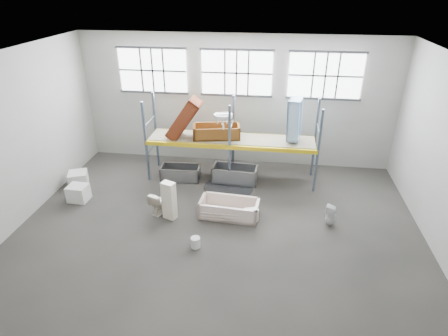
% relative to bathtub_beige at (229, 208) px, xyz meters
% --- Properties ---
extents(floor, '(12.00, 10.00, 0.10)m').
position_rel_bathtub_beige_xyz_m(floor, '(-0.24, -0.95, -0.32)').
color(floor, '#4C4541').
rests_on(floor, ground).
extents(ceiling, '(12.00, 10.00, 0.10)m').
position_rel_bathtub_beige_xyz_m(ceiling, '(-0.24, -0.95, 4.78)').
color(ceiling, silver).
rests_on(ceiling, ground).
extents(wall_back, '(12.00, 0.10, 5.00)m').
position_rel_bathtub_beige_xyz_m(wall_back, '(-0.24, 4.10, 2.23)').
color(wall_back, '#A09D95').
rests_on(wall_back, ground).
extents(wall_front, '(12.00, 0.10, 5.00)m').
position_rel_bathtub_beige_xyz_m(wall_front, '(-0.24, -6.00, 2.23)').
color(wall_front, '#AFABA2').
rests_on(wall_front, ground).
extents(wall_left, '(0.10, 10.00, 5.00)m').
position_rel_bathtub_beige_xyz_m(wall_left, '(-6.29, -0.95, 2.23)').
color(wall_left, '#ABA8A0').
rests_on(wall_left, ground).
extents(window_left, '(2.60, 0.04, 1.60)m').
position_rel_bathtub_beige_xyz_m(window_left, '(-3.44, 3.99, 3.33)').
color(window_left, white).
rests_on(window_left, wall_back).
extents(window_mid, '(2.60, 0.04, 1.60)m').
position_rel_bathtub_beige_xyz_m(window_mid, '(-0.24, 3.99, 3.33)').
color(window_mid, white).
rests_on(window_mid, wall_back).
extents(window_right, '(2.60, 0.04, 1.60)m').
position_rel_bathtub_beige_xyz_m(window_right, '(2.96, 3.99, 3.33)').
color(window_right, white).
rests_on(window_right, wall_back).
extents(rack_upright_la, '(0.08, 0.08, 3.00)m').
position_rel_bathtub_beige_xyz_m(rack_upright_la, '(-3.24, 1.95, 1.23)').
color(rack_upright_la, slate).
rests_on(rack_upright_la, floor).
extents(rack_upright_lb, '(0.08, 0.08, 3.00)m').
position_rel_bathtub_beige_xyz_m(rack_upright_lb, '(-3.24, 3.15, 1.23)').
color(rack_upright_lb, slate).
rests_on(rack_upright_lb, floor).
extents(rack_upright_ma, '(0.08, 0.08, 3.00)m').
position_rel_bathtub_beige_xyz_m(rack_upright_ma, '(-0.24, 1.95, 1.23)').
color(rack_upright_ma, slate).
rests_on(rack_upright_ma, floor).
extents(rack_upright_mb, '(0.08, 0.08, 3.00)m').
position_rel_bathtub_beige_xyz_m(rack_upright_mb, '(-0.24, 3.15, 1.23)').
color(rack_upright_mb, slate).
rests_on(rack_upright_mb, floor).
extents(rack_upright_ra, '(0.08, 0.08, 3.00)m').
position_rel_bathtub_beige_xyz_m(rack_upright_ra, '(2.76, 1.95, 1.23)').
color(rack_upright_ra, slate).
rests_on(rack_upright_ra, floor).
extents(rack_upright_rb, '(0.08, 0.08, 3.00)m').
position_rel_bathtub_beige_xyz_m(rack_upright_rb, '(2.76, 3.15, 1.23)').
color(rack_upright_rb, slate).
rests_on(rack_upright_rb, floor).
extents(rack_beam_front, '(6.00, 0.10, 0.14)m').
position_rel_bathtub_beige_xyz_m(rack_beam_front, '(-0.24, 1.95, 1.23)').
color(rack_beam_front, yellow).
rests_on(rack_beam_front, floor).
extents(rack_beam_back, '(6.00, 0.10, 0.14)m').
position_rel_bathtub_beige_xyz_m(rack_beam_back, '(-0.24, 3.15, 1.23)').
color(rack_beam_back, yellow).
rests_on(rack_beam_back, floor).
extents(shelf_deck, '(5.90, 1.10, 0.03)m').
position_rel_bathtub_beige_xyz_m(shelf_deck, '(-0.24, 2.55, 1.31)').
color(shelf_deck, gray).
rests_on(shelf_deck, floor).
extents(wet_patch, '(1.80, 1.80, 0.00)m').
position_rel_bathtub_beige_xyz_m(wet_patch, '(-0.24, 1.75, -0.27)').
color(wet_patch, black).
rests_on(wet_patch, floor).
extents(bathtub_beige, '(1.90, 1.00, 0.54)m').
position_rel_bathtub_beige_xyz_m(bathtub_beige, '(0.00, 0.00, 0.00)').
color(bathtub_beige, beige).
rests_on(bathtub_beige, floor).
extents(cistern_spare, '(0.47, 0.33, 0.41)m').
position_rel_bathtub_beige_xyz_m(cistern_spare, '(0.71, -0.28, 0.01)').
color(cistern_spare, beige).
rests_on(cistern_spare, bathtub_beige).
extents(sink_in_tub, '(0.49, 0.49, 0.15)m').
position_rel_bathtub_beige_xyz_m(sink_in_tub, '(-0.00, -0.33, -0.11)').
color(sink_in_tub, beige).
rests_on(sink_in_tub, bathtub_beige).
extents(toilet_beige, '(0.67, 0.83, 0.74)m').
position_rel_bathtub_beige_xyz_m(toilet_beige, '(-2.21, -0.09, 0.10)').
color(toilet_beige, '#F0E1CA').
rests_on(toilet_beige, floor).
extents(cistern_tall, '(0.47, 0.39, 1.25)m').
position_rel_bathtub_beige_xyz_m(cistern_tall, '(-1.82, -0.36, 0.35)').
color(cistern_tall, '#F2E2C4').
rests_on(cistern_tall, floor).
extents(toilet_white, '(0.39, 0.39, 0.68)m').
position_rel_bathtub_beige_xyz_m(toilet_white, '(3.10, -0.08, 0.07)').
color(toilet_white, white).
rests_on(toilet_white, floor).
extents(steel_tub_left, '(1.47, 0.74, 0.53)m').
position_rel_bathtub_beige_xyz_m(steel_tub_left, '(-2.09, 2.15, -0.01)').
color(steel_tub_left, '#9D9EA3').
rests_on(steel_tub_left, floor).
extents(steel_tub_right, '(1.67, 0.86, 0.60)m').
position_rel_bathtub_beige_xyz_m(steel_tub_right, '(-0.07, 2.25, 0.03)').
color(steel_tub_right, '#B6B8BF').
rests_on(steel_tub_right, floor).
extents(rust_tub_flat, '(1.77, 1.07, 0.47)m').
position_rel_bathtub_beige_xyz_m(rust_tub_flat, '(-0.79, 2.55, 1.55)').
color(rust_tub_flat, brown).
rests_on(rust_tub_flat, shelf_deck).
extents(rust_tub_tilted, '(1.33, 0.80, 1.59)m').
position_rel_bathtub_beige_xyz_m(rust_tub_tilted, '(-1.90, 2.40, 2.02)').
color(rust_tub_tilted, maroon).
rests_on(rust_tub_tilted, shelf_deck).
extents(sink_on_shelf, '(0.75, 0.65, 0.56)m').
position_rel_bathtub_beige_xyz_m(sink_on_shelf, '(-0.49, 2.18, 1.82)').
color(sink_on_shelf, white).
rests_on(sink_on_shelf, rust_tub_flat).
extents(blue_tub_upright, '(0.59, 0.75, 1.45)m').
position_rel_bathtub_beige_xyz_m(blue_tub_upright, '(1.92, 2.55, 2.12)').
color(blue_tub_upright, '#A2C7F0').
rests_on(blue_tub_upright, shelf_deck).
extents(bucket, '(0.34, 0.34, 0.31)m').
position_rel_bathtub_beige_xyz_m(bucket, '(-0.74, -1.67, -0.12)').
color(bucket, silver).
rests_on(bucket, floor).
extents(carton_near, '(0.66, 0.57, 0.55)m').
position_rel_bathtub_beige_xyz_m(carton_near, '(-5.15, 0.23, 0.00)').
color(carton_near, white).
rests_on(carton_near, floor).
extents(carton_far, '(0.82, 0.82, 0.53)m').
position_rel_bathtub_beige_xyz_m(carton_far, '(-5.63, 1.18, -0.01)').
color(carton_far, white).
rests_on(carton_far, floor).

